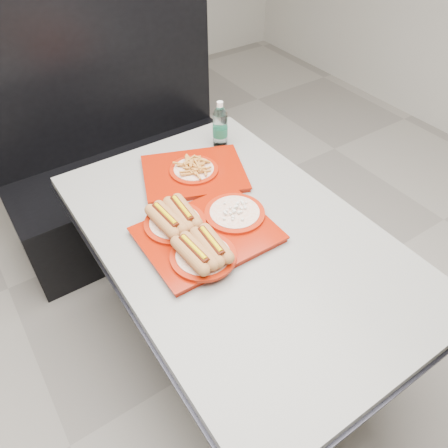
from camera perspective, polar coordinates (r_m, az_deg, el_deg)
ground at (r=2.15m, az=1.32°, el=-15.72°), size 6.00×6.00×0.00m
diner_table at (r=1.68m, az=1.63°, el=-5.30°), size 0.92×1.42×0.75m
booth_bench at (r=2.54m, az=-12.92°, el=7.46°), size 1.30×0.57×1.35m
tray_near at (r=1.52m, az=-2.89°, el=-0.98°), size 0.47×0.41×0.10m
tray_far at (r=1.81m, az=-3.95°, el=6.92°), size 0.50×0.45×0.08m
water_bottle at (r=1.96m, az=-0.51°, el=12.57°), size 0.07×0.07×0.21m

